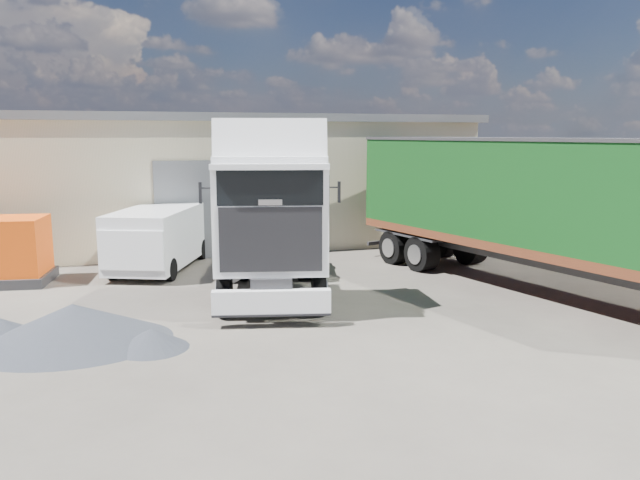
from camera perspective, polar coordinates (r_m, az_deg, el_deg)
name	(u,v)px	position (r m, az deg, el deg)	size (l,w,h in m)	color
ground	(357,334)	(14.52, 3.40, -8.56)	(120.00, 120.00, 0.00)	#282520
warehouse	(100,178)	(28.98, -19.45, 5.41)	(30.60, 12.60, 5.42)	beige
brick_boundary_wall	(591,224)	(25.23, 23.52, 1.37)	(0.35, 26.00, 2.50)	#963B26
tractor_unit	(272,227)	(16.86, -4.43, 1.21)	(4.37, 7.69, 4.91)	black
box_trailer	(536,198)	(19.09, 19.12, 3.62)	(5.94, 13.62, 4.43)	#2D2D30
panel_van	(157,238)	(21.64, -14.65, 0.14)	(3.83, 5.48, 2.08)	black
gravel_heap	(70,325)	(14.81, -21.89, -7.23)	(5.04, 4.35, 0.89)	black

